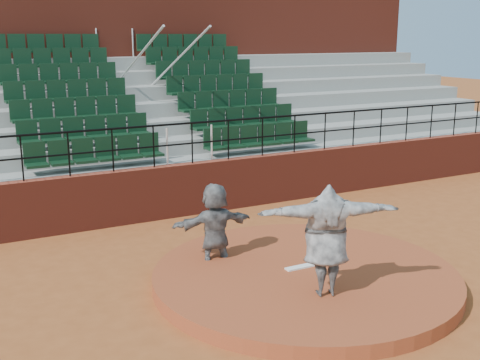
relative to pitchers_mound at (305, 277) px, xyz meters
name	(u,v)px	position (x,y,z in m)	size (l,w,h in m)	color
ground	(305,283)	(0.00, 0.00, -0.12)	(90.00, 90.00, 0.00)	#974B22
pitchers_mound	(305,277)	(0.00, 0.00, 0.00)	(5.50, 5.50, 0.25)	#984022
pitching_rubber	(301,267)	(0.00, 0.15, 0.14)	(0.60, 0.15, 0.03)	white
boundary_wall	(193,188)	(0.00, 5.00, 0.53)	(24.00, 0.30, 1.30)	maroon
wall_railing	(192,134)	(0.00, 5.00, 1.90)	(24.04, 0.05, 1.03)	black
seating_deck	(143,136)	(0.00, 8.65, 1.32)	(24.00, 5.97, 4.63)	gray
press_box_facade	(103,60)	(0.00, 12.60, 3.43)	(24.00, 3.00, 7.10)	maroon
pitcher	(326,240)	(-0.28, -0.98, 1.05)	(2.28, 0.62, 1.86)	black
fielder	(215,227)	(-1.15, 1.36, 0.73)	(1.59, 0.51, 1.71)	black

